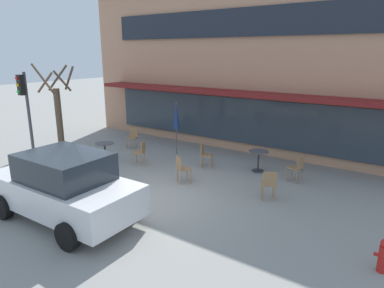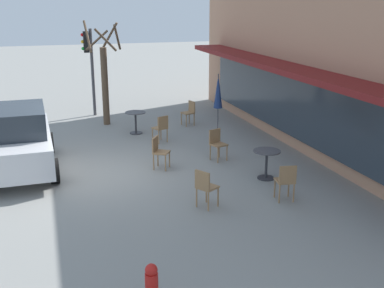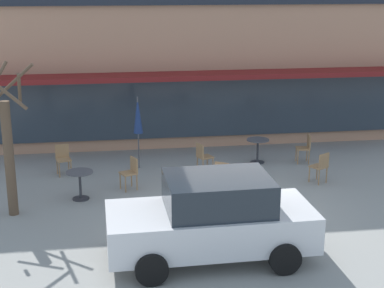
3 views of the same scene
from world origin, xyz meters
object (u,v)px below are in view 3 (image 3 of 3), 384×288
at_px(patio_umbrella_green_folded, 138,116).
at_px(street_tree, 8,145).
at_px(cafe_chair_0, 63,157).
at_px(cafe_chair_3, 305,147).
at_px(cafe_chair_5, 203,155).
at_px(cafe_chair_2, 223,174).
at_px(cafe_chair_1, 131,171).
at_px(cafe_chair_4, 321,165).
at_px(parked_sedan, 212,218).
at_px(cafe_table_streetside, 258,147).
at_px(cafe_table_near_wall, 80,180).

relative_size(patio_umbrella_green_folded, street_tree, 0.59).
bearing_deg(cafe_chair_0, street_tree, -109.48).
xyz_separation_m(cafe_chair_3, cafe_chair_5, (-3.30, -0.46, 0.00)).
distance_m(cafe_chair_2, cafe_chair_3, 3.78).
xyz_separation_m(cafe_chair_0, cafe_chair_1, (1.91, -1.54, 0.00)).
height_order(cafe_chair_0, cafe_chair_2, same).
xyz_separation_m(cafe_chair_1, cafe_chair_2, (2.43, -0.66, 0.00)).
distance_m(cafe_chair_3, street_tree, 9.00).
xyz_separation_m(cafe_chair_3, cafe_chair_4, (-0.19, -1.87, 0.00)).
distance_m(cafe_chair_0, cafe_chair_5, 4.11).
bearing_deg(cafe_chair_0, parked_sedan, -60.21).
height_order(cafe_chair_1, cafe_chair_4, same).
bearing_deg(cafe_table_streetside, cafe_chair_1, -155.86).
xyz_separation_m(cafe_chair_1, parked_sedan, (1.47, -4.35, 0.35)).
distance_m(cafe_table_streetside, cafe_chair_2, 2.93).
xyz_separation_m(cafe_table_near_wall, cafe_chair_1, (1.34, 0.58, 0.01)).
relative_size(cafe_chair_0, cafe_chair_5, 1.00).
bearing_deg(cafe_chair_4, parked_sedan, -133.25).
height_order(cafe_chair_3, street_tree, street_tree).
distance_m(cafe_chair_3, cafe_chair_5, 3.33).
bearing_deg(cafe_chair_3, cafe_chair_0, -179.70).
bearing_deg(cafe_chair_1, cafe_chair_0, 141.06).
distance_m(cafe_chair_0, cafe_chair_3, 7.39).
bearing_deg(cafe_chair_1, cafe_chair_2, -15.19).
distance_m(cafe_chair_3, parked_sedan, 7.17).
distance_m(cafe_table_near_wall, cafe_chair_3, 7.15).
relative_size(patio_umbrella_green_folded, cafe_chair_5, 2.47).
xyz_separation_m(cafe_table_near_wall, parked_sedan, (2.81, -3.78, 0.36)).
height_order(cafe_chair_4, parked_sedan, parked_sedan).
distance_m(cafe_chair_1, cafe_chair_4, 5.29).
relative_size(cafe_table_streetside, parked_sedan, 0.18).
bearing_deg(parked_sedan, cafe_chair_5, 82.62).
height_order(cafe_table_streetside, cafe_chair_0, cafe_chair_0).
bearing_deg(cafe_chair_1, cafe_chair_5, 27.25).
relative_size(patio_umbrella_green_folded, parked_sedan, 0.52).
bearing_deg(patio_umbrella_green_folded, cafe_chair_4, -23.11).
xyz_separation_m(cafe_table_near_wall, cafe_chair_3, (6.82, 2.16, 0.01)).
bearing_deg(cafe_chair_0, cafe_chair_1, -38.94).
relative_size(cafe_table_streetside, cafe_chair_2, 0.85).
height_order(parked_sedan, street_tree, street_tree).
relative_size(cafe_chair_1, cafe_chair_5, 1.00).
bearing_deg(cafe_chair_1, patio_umbrella_green_folded, 79.88).
height_order(cafe_table_near_wall, cafe_chair_3, cafe_chair_3).
xyz_separation_m(cafe_chair_0, cafe_chair_3, (7.39, 0.04, 0.00)).
bearing_deg(street_tree, cafe_chair_4, 7.41).
bearing_deg(cafe_table_streetside, cafe_chair_3, -8.55).
relative_size(cafe_chair_0, cafe_chair_1, 1.00).
distance_m(patio_umbrella_green_folded, cafe_chair_3, 5.28).
distance_m(cafe_chair_0, street_tree, 3.32).
relative_size(cafe_table_near_wall, cafe_chair_2, 0.85).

